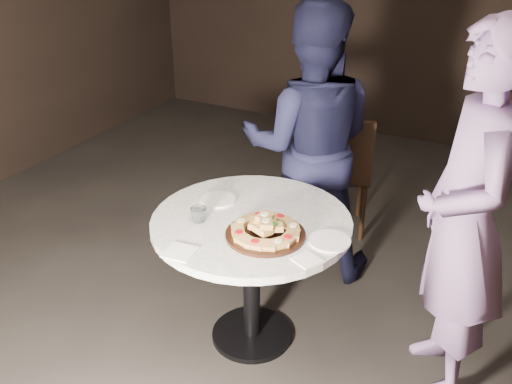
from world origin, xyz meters
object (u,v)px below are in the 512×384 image
table (252,243)px  diner_teal (465,223)px  serving_board (265,234)px  chair_far (339,167)px  focaccia_pile (265,228)px  diner_navy (309,145)px  water_glass (199,215)px

table → diner_teal: (0.99, 0.18, 0.29)m
serving_board → chair_far: chair_far is taller
serving_board → focaccia_pile: (0.00, 0.00, 0.03)m
chair_far → diner_navy: bearing=64.1°
serving_board → diner_teal: (0.85, 0.29, 0.14)m
diner_navy → diner_teal: (1.01, -0.63, 0.05)m
focaccia_pile → serving_board: bearing=-104.5°
table → water_glass: 0.32m
diner_teal → diner_navy: bearing=-143.8°
diner_navy → serving_board: bearing=78.6°
focaccia_pile → chair_far: 1.44m
serving_board → diner_teal: bearing=18.9°
focaccia_pile → diner_navy: (-0.16, 0.92, 0.06)m
water_glass → diner_teal: size_ratio=0.04×
table → focaccia_pile: size_ratio=3.87×
serving_board → chair_far: (-0.13, 1.41, -0.25)m
serving_board → focaccia_pile: bearing=75.5°
water_glass → diner_navy: size_ratio=0.05×
table → serving_board: size_ratio=3.47×
diner_teal → water_glass: bearing=-97.1°
focaccia_pile → water_glass: bearing=-174.8°
focaccia_pile → diner_navy: bearing=100.2°
serving_board → focaccia_pile: 0.03m
water_glass → focaccia_pile: bearing=5.2°
chair_far → diner_navy: size_ratio=0.53×
table → water_glass: size_ratio=16.28×
focaccia_pile → diner_navy: 0.93m
table → focaccia_pile: focaccia_pile is taller
table → chair_far: 1.30m
diner_teal → focaccia_pile: bearing=-93.3°
focaccia_pile → water_glass: (-0.36, -0.03, -0.00)m
water_glass → chair_far: (0.23, 1.44, -0.28)m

